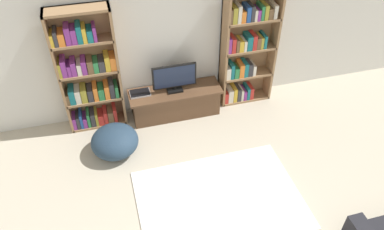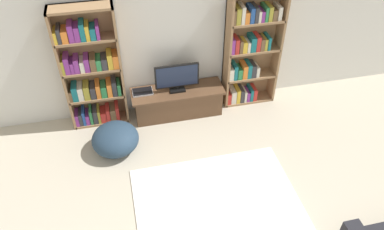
{
  "view_description": "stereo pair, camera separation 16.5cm",
  "coord_description": "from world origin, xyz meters",
  "px_view_note": "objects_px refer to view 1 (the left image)",
  "views": [
    {
      "loc": [
        -1.02,
        -0.67,
        3.93
      ],
      "look_at": [
        -0.01,
        3.02,
        0.7
      ],
      "focal_mm": 35.0,
      "sensor_mm": 36.0,
      "label": 1
    },
    {
      "loc": [
        -0.86,
        -0.71,
        3.93
      ],
      "look_at": [
        -0.01,
        3.02,
        0.7
      ],
      "focal_mm": 35.0,
      "sensor_mm": 36.0,
      "label": 2
    }
  ],
  "objects_px": {
    "tv_stand": "(175,102)",
    "beanbag_ottoman": "(115,141)",
    "laptop": "(140,93)",
    "bookshelf_left": "(88,75)",
    "bookshelf_right": "(246,49)",
    "television": "(174,78)"
  },
  "relations": [
    {
      "from": "tv_stand",
      "to": "beanbag_ottoman",
      "type": "relative_size",
      "value": 2.16
    },
    {
      "from": "laptop",
      "to": "beanbag_ottoman",
      "type": "distance_m",
      "value": 0.89
    },
    {
      "from": "bookshelf_left",
      "to": "bookshelf_right",
      "type": "distance_m",
      "value": 2.42
    },
    {
      "from": "laptop",
      "to": "bookshelf_right",
      "type": "bearing_deg",
      "value": 1.86
    },
    {
      "from": "beanbag_ottoman",
      "to": "laptop",
      "type": "bearing_deg",
      "value": 54.21
    },
    {
      "from": "laptop",
      "to": "bookshelf_left",
      "type": "bearing_deg",
      "value": 175.65
    },
    {
      "from": "bookshelf_right",
      "to": "tv_stand",
      "type": "xyz_separation_m",
      "value": [
        -1.18,
        -0.12,
        -0.72
      ]
    },
    {
      "from": "bookshelf_right",
      "to": "tv_stand",
      "type": "distance_m",
      "value": 1.39
    },
    {
      "from": "bookshelf_left",
      "to": "bookshelf_right",
      "type": "height_order",
      "value": "same"
    },
    {
      "from": "television",
      "to": "beanbag_ottoman",
      "type": "height_order",
      "value": "television"
    },
    {
      "from": "bookshelf_right",
      "to": "laptop",
      "type": "height_order",
      "value": "bookshelf_right"
    },
    {
      "from": "bookshelf_left",
      "to": "television",
      "type": "distance_m",
      "value": 1.26
    },
    {
      "from": "bookshelf_left",
      "to": "tv_stand",
      "type": "bearing_deg",
      "value": -5.38
    },
    {
      "from": "television",
      "to": "tv_stand",
      "type": "bearing_deg",
      "value": 90.0
    },
    {
      "from": "bookshelf_left",
      "to": "laptop",
      "type": "height_order",
      "value": "bookshelf_left"
    },
    {
      "from": "bookshelf_right",
      "to": "beanbag_ottoman",
      "type": "bearing_deg",
      "value": -161.41
    },
    {
      "from": "bookshelf_left",
      "to": "laptop",
      "type": "relative_size",
      "value": 6.12
    },
    {
      "from": "television",
      "to": "laptop",
      "type": "bearing_deg",
      "value": 173.2
    },
    {
      "from": "bookshelf_left",
      "to": "television",
      "type": "bearing_deg",
      "value": -5.42
    },
    {
      "from": "television",
      "to": "laptop",
      "type": "distance_m",
      "value": 0.59
    },
    {
      "from": "tv_stand",
      "to": "television",
      "type": "xyz_separation_m",
      "value": [
        0.0,
        -0.0,
        0.47
      ]
    },
    {
      "from": "bookshelf_left",
      "to": "tv_stand",
      "type": "height_order",
      "value": "bookshelf_left"
    }
  ]
}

